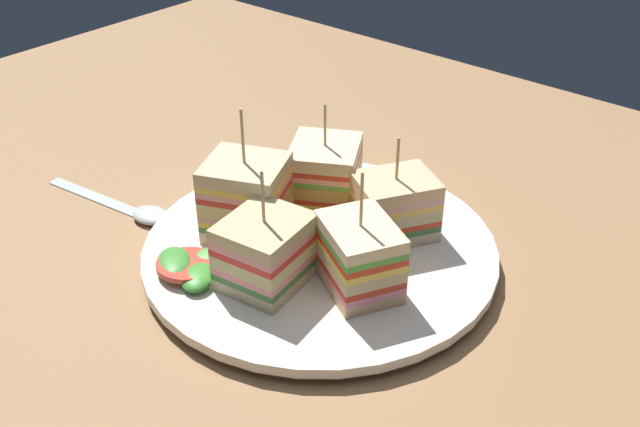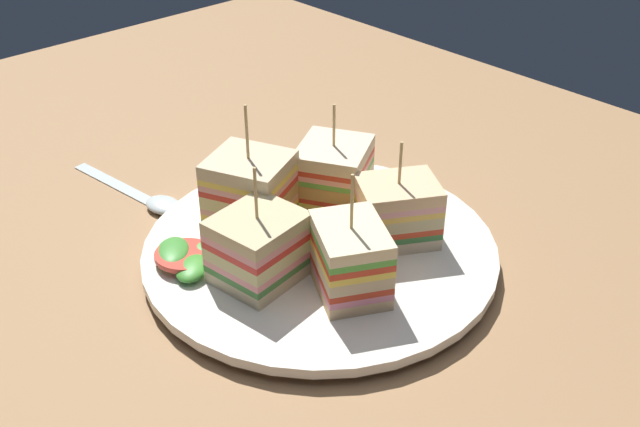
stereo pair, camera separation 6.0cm
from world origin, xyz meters
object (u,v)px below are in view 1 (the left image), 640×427
(sandwich_wedge_4, at_px, (325,175))
(chip_pile, at_px, (336,236))
(sandwich_wedge_3, at_px, (394,207))
(plate, at_px, (320,250))
(sandwich_wedge_0, at_px, (247,198))
(sandwich_wedge_1, at_px, (263,250))
(spoon, at_px, (136,210))
(sandwich_wedge_2, at_px, (359,257))

(sandwich_wedge_4, bearing_deg, chip_pile, 17.71)
(sandwich_wedge_3, bearing_deg, plate, -3.49)
(sandwich_wedge_0, distance_m, sandwich_wedge_3, 0.12)
(sandwich_wedge_1, height_order, sandwich_wedge_3, sandwich_wedge_1)
(sandwich_wedge_4, height_order, spoon, sandwich_wedge_4)
(sandwich_wedge_0, xyz_separation_m, spoon, (0.11, 0.03, -0.04))
(plate, distance_m, sandwich_wedge_4, 0.07)
(sandwich_wedge_4, distance_m, chip_pile, 0.07)
(sandwich_wedge_2, distance_m, chip_pile, 0.05)
(sandwich_wedge_4, bearing_deg, sandwich_wedge_2, 22.20)
(plate, xyz_separation_m, spoon, (0.17, 0.05, -0.01))
(sandwich_wedge_0, xyz_separation_m, sandwich_wedge_4, (-0.02, -0.07, -0.00))
(sandwich_wedge_0, bearing_deg, sandwich_wedge_4, 50.06)
(sandwich_wedge_2, height_order, chip_pile, sandwich_wedge_2)
(sandwich_wedge_1, bearing_deg, chip_pile, -22.25)
(sandwich_wedge_4, xyz_separation_m, chip_pile, (-0.05, 0.05, -0.02))
(plate, height_order, chip_pile, chip_pile)
(sandwich_wedge_3, height_order, sandwich_wedge_4, sandwich_wedge_4)
(plate, xyz_separation_m, chip_pile, (-0.01, -0.00, 0.02))
(sandwich_wedge_2, bearing_deg, chip_pile, -3.10)
(sandwich_wedge_1, distance_m, sandwich_wedge_2, 0.07)
(sandwich_wedge_1, distance_m, sandwich_wedge_3, 0.12)
(sandwich_wedge_2, relative_size, sandwich_wedge_4, 1.03)
(sandwich_wedge_2, bearing_deg, sandwich_wedge_3, -44.81)
(spoon, bearing_deg, sandwich_wedge_2, 0.11)
(sandwich_wedge_4, bearing_deg, sandwich_wedge_3, 60.92)
(sandwich_wedge_1, relative_size, sandwich_wedge_4, 0.99)
(sandwich_wedge_0, relative_size, spoon, 0.75)
(sandwich_wedge_1, height_order, sandwich_wedge_4, same)
(sandwich_wedge_0, distance_m, spoon, 0.13)
(sandwich_wedge_3, height_order, chip_pile, sandwich_wedge_3)
(sandwich_wedge_3, relative_size, spoon, 0.60)
(sandwich_wedge_2, height_order, sandwich_wedge_3, sandwich_wedge_2)
(sandwich_wedge_1, xyz_separation_m, sandwich_wedge_3, (-0.04, -0.11, -0.00))
(sandwich_wedge_3, bearing_deg, sandwich_wedge_1, 12.82)
(plate, relative_size, sandwich_wedge_0, 2.58)
(sandwich_wedge_0, height_order, sandwich_wedge_4, sandwich_wedge_0)
(sandwich_wedge_4, bearing_deg, plate, 6.57)
(sandwich_wedge_0, xyz_separation_m, sandwich_wedge_2, (-0.12, 0.00, -0.00))
(sandwich_wedge_4, height_order, chip_pile, sandwich_wedge_4)
(sandwich_wedge_1, bearing_deg, spoon, 79.34)
(sandwich_wedge_0, distance_m, chip_pile, 0.08)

